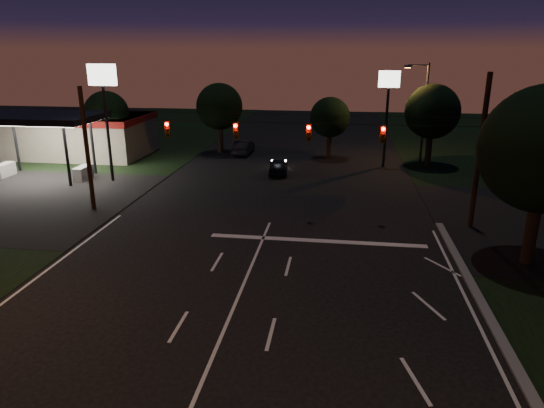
# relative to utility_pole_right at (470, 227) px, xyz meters

# --- Properties ---
(ground) EXTENTS (140.00, 140.00, 0.00)m
(ground) POSITION_rel_utility_pole_right_xyz_m (-12.00, -15.00, 0.00)
(ground) COLOR black
(ground) RESTS_ON ground
(stop_bar) EXTENTS (12.00, 0.50, 0.01)m
(stop_bar) POSITION_rel_utility_pole_right_xyz_m (-9.00, -3.50, 0.01)
(stop_bar) COLOR silver
(stop_bar) RESTS_ON ground
(utility_pole_right) EXTENTS (0.30, 0.30, 9.00)m
(utility_pole_right) POSITION_rel_utility_pole_right_xyz_m (0.00, 0.00, 0.00)
(utility_pole_right) COLOR black
(utility_pole_right) RESTS_ON ground
(utility_pole_left) EXTENTS (0.28, 0.28, 8.00)m
(utility_pole_left) POSITION_rel_utility_pole_right_xyz_m (-24.00, 0.00, 0.00)
(utility_pole_left) COLOR black
(utility_pole_left) RESTS_ON ground
(signal_span) EXTENTS (24.00, 0.40, 1.56)m
(signal_span) POSITION_rel_utility_pole_right_xyz_m (-12.00, -0.04, 5.50)
(signal_span) COLOR black
(signal_span) RESTS_ON ground
(gas_station) EXTENTS (14.20, 16.10, 5.25)m
(gas_station) POSITION_rel_utility_pole_right_xyz_m (-33.86, 15.39, 2.38)
(gas_station) COLOR gray
(gas_station) RESTS_ON ground
(pole_sign_left_near) EXTENTS (2.20, 0.30, 9.10)m
(pole_sign_left_near) POSITION_rel_utility_pole_right_xyz_m (-26.00, 7.00, 6.98)
(pole_sign_left_near) COLOR black
(pole_sign_left_near) RESTS_ON ground
(pole_sign_right) EXTENTS (1.80, 0.30, 8.40)m
(pole_sign_right) POSITION_rel_utility_pole_right_xyz_m (-4.00, 15.00, 6.24)
(pole_sign_right) COLOR black
(pole_sign_right) RESTS_ON ground
(street_light_right_far) EXTENTS (2.20, 0.35, 9.00)m
(street_light_right_far) POSITION_rel_utility_pole_right_xyz_m (-0.76, 17.00, 5.24)
(street_light_right_far) COLOR black
(street_light_right_far) RESTS_ON ground
(tree_far_a) EXTENTS (4.20, 4.20, 6.42)m
(tree_far_a) POSITION_rel_utility_pole_right_xyz_m (-29.98, 15.12, 4.26)
(tree_far_a) COLOR black
(tree_far_a) RESTS_ON ground
(tree_far_b) EXTENTS (4.60, 4.60, 6.98)m
(tree_far_b) POSITION_rel_utility_pole_right_xyz_m (-19.98, 19.13, 4.61)
(tree_far_b) COLOR black
(tree_far_b) RESTS_ON ground
(tree_far_c) EXTENTS (3.80, 3.80, 5.86)m
(tree_far_c) POSITION_rel_utility_pole_right_xyz_m (-8.98, 18.10, 3.90)
(tree_far_c) COLOR black
(tree_far_c) RESTS_ON ground
(tree_far_d) EXTENTS (4.80, 4.80, 7.30)m
(tree_far_d) POSITION_rel_utility_pole_right_xyz_m (0.02, 16.13, 4.83)
(tree_far_d) COLOR black
(tree_far_d) RESTS_ON ground
(tree_far_e) EXTENTS (4.00, 4.00, 6.18)m
(tree_far_e) POSITION_rel_utility_pole_right_xyz_m (8.02, 14.11, 4.11)
(tree_far_e) COLOR black
(tree_far_e) RESTS_ON ground
(car_oncoming_a) EXTENTS (1.93, 4.03, 1.33)m
(car_oncoming_a) POSITION_rel_utility_pole_right_xyz_m (-13.06, 11.14, 0.66)
(car_oncoming_a) COLOR black
(car_oncoming_a) RESTS_ON ground
(car_oncoming_b) EXTENTS (1.55, 4.36, 1.43)m
(car_oncoming_b) POSITION_rel_utility_pole_right_xyz_m (-17.58, 18.73, 0.72)
(car_oncoming_b) COLOR black
(car_oncoming_b) RESTS_ON ground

